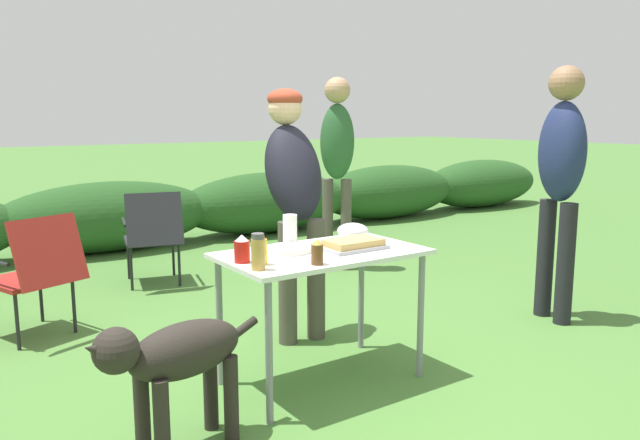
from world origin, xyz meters
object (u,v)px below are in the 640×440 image
object	(u,v)px
mixing_bowl	(353,231)
standing_person_in_dark_puffer	(294,184)
standing_person_in_olive_jacket	(337,152)
camp_chair_near_hedge	(153,233)
beer_bottle	(317,252)
spice_jar	(258,252)
mustard_bottle	(261,249)
food_tray	(353,244)
paper_cup_stack	(290,230)
standing_person_in_gray_fleece	(561,169)
ketchup_bottle	(242,249)
camp_chair_green_behind_table	(36,270)
folding_table	(322,265)
dog	(176,358)
plate_stack	(289,249)

from	to	relation	value
mixing_bowl	standing_person_in_dark_puffer	bearing A→B (deg)	99.14
standing_person_in_olive_jacket	camp_chair_near_hedge	xyz separation A→B (m)	(-1.66, 0.41, -0.66)
beer_bottle	spice_jar	distance (m)	0.30
mustard_bottle	food_tray	bearing A→B (deg)	2.81
mixing_bowl	standing_person_in_dark_puffer	distance (m)	0.58
paper_cup_stack	standing_person_in_gray_fleece	distance (m)	2.10
mustard_bottle	paper_cup_stack	bearing A→B (deg)	40.50
ketchup_bottle	standing_person_in_dark_puffer	world-z (taller)	standing_person_in_dark_puffer
paper_cup_stack	camp_chair_green_behind_table	distance (m)	1.81
camp_chair_green_behind_table	camp_chair_near_hedge	distance (m)	1.38
paper_cup_stack	standing_person_in_gray_fleece	world-z (taller)	standing_person_in_gray_fleece
standing_person_in_gray_fleece	standing_person_in_olive_jacket	bearing A→B (deg)	-155.09
beer_bottle	camp_chair_near_hedge	size ratio (longest dim) A/B	0.16
folding_table	standing_person_in_gray_fleece	world-z (taller)	standing_person_in_gray_fleece
mixing_bowl	standing_person_in_gray_fleece	world-z (taller)	standing_person_in_gray_fleece
food_tray	beer_bottle	distance (m)	0.41
food_tray	camp_chair_near_hedge	xyz separation A→B (m)	(-0.26, 2.50, -0.30)
beer_bottle	standing_person_in_gray_fleece	size ratio (longest dim) A/B	0.07
mustard_bottle	camp_chair_green_behind_table	distance (m)	1.88
mixing_bowl	dog	distance (m)	1.43
paper_cup_stack	dog	world-z (taller)	paper_cup_stack
standing_person_in_olive_jacket	food_tray	bearing A→B (deg)	-78.20
spice_jar	standing_person_in_dark_puffer	world-z (taller)	standing_person_in_dark_puffer
spice_jar	standing_person_in_dark_puffer	size ratio (longest dim) A/B	0.11
standing_person_in_dark_puffer	camp_chair_green_behind_table	distance (m)	1.79
standing_person_in_olive_jacket	standing_person_in_gray_fleece	bearing A→B (deg)	-33.27
folding_table	beer_bottle	bearing A→B (deg)	-128.83
beer_bottle	spice_jar	size ratio (longest dim) A/B	0.73
standing_person_in_dark_puffer	beer_bottle	bearing A→B (deg)	-109.07
paper_cup_stack	plate_stack	bearing A→B (deg)	-123.49
mustard_bottle	standing_person_in_dark_puffer	world-z (taller)	standing_person_in_dark_puffer
beer_bottle	folding_table	bearing A→B (deg)	51.17
ketchup_bottle	paper_cup_stack	bearing A→B (deg)	27.06
folding_table	ketchup_bottle	size ratio (longest dim) A/B	7.79
beer_bottle	camp_chair_green_behind_table	size ratio (longest dim) A/B	0.16
standing_person_in_dark_puffer	standing_person_in_olive_jacket	distance (m)	1.88
ketchup_bottle	food_tray	bearing A→B (deg)	-5.78
ketchup_bottle	dog	distance (m)	0.67
beer_bottle	standing_person_in_dark_puffer	size ratio (longest dim) A/B	0.08
plate_stack	standing_person_in_olive_jacket	size ratio (longest dim) A/B	0.13
standing_person_in_olive_jacket	camp_chair_near_hedge	distance (m)	1.84
camp_chair_green_behind_table	dog	bearing A→B (deg)	-103.91
dog	mustard_bottle	bearing A→B (deg)	-81.10
standing_person_in_gray_fleece	dog	xyz separation A→B (m)	(-2.95, -0.21, -0.66)
folding_table	plate_stack	bearing A→B (deg)	154.48
paper_cup_stack	beer_bottle	bearing A→B (deg)	-105.54
spice_jar	camp_chair_near_hedge	distance (m)	2.67
mixing_bowl	dog	world-z (taller)	mixing_bowl
mustard_bottle	standing_person_in_olive_jacket	bearing A→B (deg)	46.64
paper_cup_stack	ketchup_bottle	world-z (taller)	paper_cup_stack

